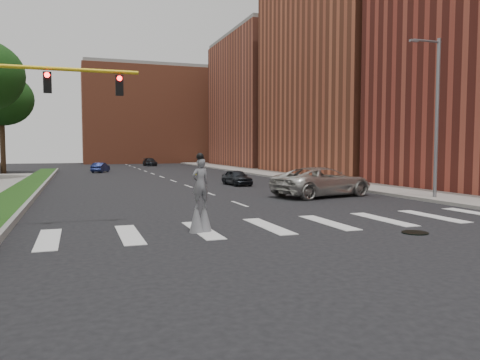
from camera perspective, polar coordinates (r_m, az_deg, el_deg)
ground_plane at (r=17.46m, az=8.63°, el=-5.90°), size 160.00×160.00×0.00m
grass_median at (r=35.48m, az=-24.73°, el=-0.99°), size 2.00×60.00×0.25m
median_curb at (r=35.39m, az=-23.04°, el=-0.93°), size 0.20×60.00×0.28m
sidewalk_right at (r=45.24m, az=7.85°, el=0.29°), size 5.00×90.00×0.18m
manhole at (r=17.47m, az=20.55°, el=-6.03°), size 0.90×0.90×0.04m
building_mid at (r=55.02m, az=14.60°, el=13.30°), size 16.00×22.00×24.00m
building_far at (r=75.77m, az=4.29°, el=9.30°), size 16.00×22.00×20.00m
building_backdrop at (r=94.44m, az=-10.72°, el=7.58°), size 26.00×14.00×18.00m
streetlight at (r=28.50m, az=22.74°, el=7.53°), size 2.05×0.20×9.00m
traffic_signal at (r=18.31m, az=-24.79°, el=7.28°), size 5.30×0.23×6.20m
stilt_performer at (r=16.50m, az=-4.85°, el=-2.58°), size 0.83×0.60×2.80m
suv_crossing at (r=28.93m, az=10.00°, el=-0.21°), size 6.92×4.31×1.79m
car_near at (r=36.89m, az=-0.39°, el=0.31°), size 1.74×3.71×1.23m
car_mid at (r=58.22m, az=-16.64°, el=1.46°), size 2.43×3.73×1.16m
car_far at (r=76.87m, az=-10.94°, el=2.17°), size 1.93×4.40×1.26m
tree_5 at (r=60.12m, az=-27.11°, el=8.73°), size 7.03×7.03×11.42m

